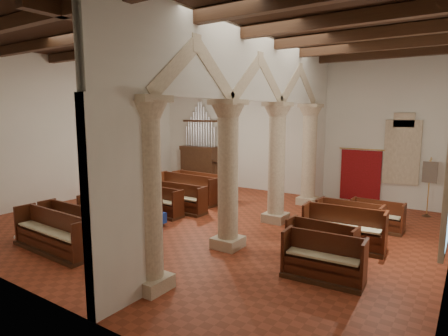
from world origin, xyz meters
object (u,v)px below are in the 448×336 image
pipe_organ (200,158)px  lectern (215,175)px  nave_pew_0 (52,239)px  aisle_pew_0 (323,265)px  processional_banner (428,196)px

pipe_organ → lectern: (0.95, -0.01, -0.80)m
lectern → nave_pew_0: size_ratio=0.47×
pipe_organ → aisle_pew_0: size_ratio=2.39×
pipe_organ → nave_pew_0: 10.26m
pipe_organ → lectern: size_ratio=3.16×
pipe_organ → processional_banner: 10.59m
pipe_organ → lectern: bearing=-0.8°
pipe_organ → processional_banner: (10.57, -0.34, -0.60)m
aisle_pew_0 → pipe_organ: bearing=137.2°
nave_pew_0 → aisle_pew_0: (6.67, 2.35, -0.00)m
nave_pew_0 → aisle_pew_0: nave_pew_0 is taller
pipe_organ → lectern: 1.24m
lectern → aisle_pew_0: (8.25, -7.52, -0.22)m
lectern → nave_pew_0: (1.58, -9.88, -0.22)m
nave_pew_0 → aisle_pew_0: 7.07m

